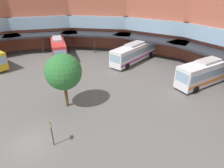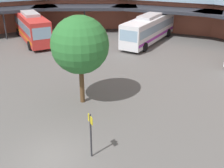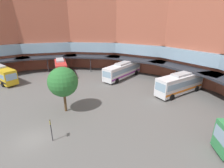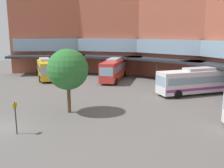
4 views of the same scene
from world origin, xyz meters
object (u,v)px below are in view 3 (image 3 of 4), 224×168
(bus_1, at_px, (123,70))
(stop_sign_post, at_px, (51,128))
(bus_0, at_px, (0,73))
(bus_3, at_px, (180,83))
(plaza_tree, at_px, (63,82))
(bus_4, at_px, (61,67))

(bus_1, bearing_deg, stop_sign_post, 16.09)
(bus_0, bearing_deg, bus_1, 43.52)
(bus_3, xyz_separation_m, plaza_tree, (-13.44, -15.29, 2.64))
(bus_0, relative_size, plaza_tree, 1.78)
(bus_3, bearing_deg, bus_1, -75.61)
(bus_4, bearing_deg, bus_1, 61.47)
(bus_0, xyz_separation_m, bus_4, (7.69, 10.41, 0.09))
(bus_4, xyz_separation_m, stop_sign_post, (17.74, -18.58, -0.28))
(bus_4, xyz_separation_m, plaza_tree, (14.19, -12.88, 2.65))
(bus_1, height_order, plaza_tree, plaza_tree)
(bus_4, bearing_deg, stop_sign_post, -5.47)
(plaza_tree, height_order, stop_sign_post, plaza_tree)
(bus_3, distance_m, bus_4, 27.74)
(bus_0, height_order, bus_4, bus_4)
(bus_1, height_order, bus_3, bus_3)
(bus_0, xyz_separation_m, bus_3, (35.33, 12.82, 0.10))
(bus_3, bearing_deg, bus_0, -42.68)
(bus_0, height_order, bus_1, bus_0)
(bus_3, distance_m, plaza_tree, 20.53)
(bus_1, xyz_separation_m, plaza_tree, (-0.28, -18.33, 2.76))
(bus_3, distance_m, stop_sign_post, 23.21)
(bus_0, xyz_separation_m, stop_sign_post, (25.43, -8.17, -0.19))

